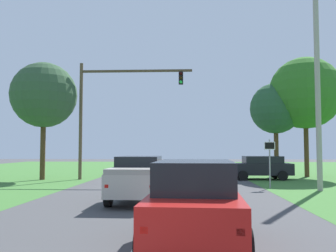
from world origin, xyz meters
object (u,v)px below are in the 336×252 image
Objects in this scene: traffic_light at (109,102)px; extra_tree_2 at (44,95)px; red_suv_near at (195,201)px; oak_tree_right at (305,93)px; keep_moving_sign at (270,157)px; utility_pole_right at (318,93)px; pickup_truck_lead at (140,178)px; crossing_suv_far at (260,167)px; extra_tree_1 at (276,109)px.

traffic_light is 1.00× the size of extra_tree_2.
extra_tree_2 is (-10.32, 17.03, 5.01)m from red_suv_near.
extra_tree_2 is at bearing -169.59° from oak_tree_right.
red_suv_near is at bearing -110.21° from keep_moving_sign.
red_suv_near is 18.85m from traffic_light.
keep_moving_sign is 16.16m from extra_tree_2.
utility_pole_right reaches higher than oak_tree_right.
keep_moving_sign is 4.29m from utility_pole_right.
pickup_truck_lead is at bearing -129.80° from oak_tree_right.
traffic_light is 12.04m from keep_moving_sign.
utility_pole_right is at bearing -26.66° from traffic_light.
traffic_light is at bearing -176.97° from crossing_suv_far.
utility_pole_right reaches higher than extra_tree_1.
traffic_light reaches higher than pickup_truck_lead.
keep_moving_sign is at bearing -106.05° from extra_tree_1.
traffic_light reaches higher than keep_moving_sign.
keep_moving_sign is (4.50, 12.23, 0.73)m from red_suv_near.
keep_moving_sign reaches higher than red_suv_near.
utility_pole_right is (-2.44, -9.51, -1.41)m from oak_tree_right.
pickup_truck_lead is at bearing -71.25° from traffic_light.
traffic_light is at bearing 153.13° from keep_moving_sign.
oak_tree_right is (14.95, 3.23, 1.03)m from traffic_light.
extra_tree_1 is at bearing 13.10° from extra_tree_2.
traffic_light is at bearing 108.10° from red_suv_near.
extra_tree_2 is at bearing 162.06° from keep_moving_sign.
oak_tree_right is at bearing 10.41° from extra_tree_2.
extra_tree_1 is (9.18, 14.13, 4.43)m from pickup_truck_lead.
oak_tree_right is at bearing 60.43° from keep_moving_sign.
extra_tree_2 reaches higher than extra_tree_1.
pickup_truck_lead is 1.25× the size of crossing_suv_far.
crossing_suv_far is 0.53× the size of extra_tree_2.
extra_tree_1 is at bearing 168.66° from oak_tree_right.
oak_tree_right reaches higher than pickup_truck_lead.
extra_tree_2 is (-15.44, -0.94, 5.12)m from crossing_suv_far.
crossing_suv_far is 0.60× the size of extra_tree_1.
extra_tree_1 is at bearing 56.98° from pickup_truck_lead.
crossing_suv_far is 0.43× the size of utility_pole_right.
keep_moving_sign is 0.26× the size of utility_pole_right.
extra_tree_2 is at bearing 160.96° from utility_pole_right.
extra_tree_1 is (12.73, 3.68, -0.14)m from traffic_light.
traffic_light is 3.09× the size of keep_moving_sign.
utility_pole_right is at bearing 24.96° from pickup_truck_lead.
oak_tree_right reaches higher than crossing_suv_far.
pickup_truck_lead is 0.54× the size of utility_pole_right.
crossing_suv_far is (-4.14, -2.66, -5.68)m from oak_tree_right.
red_suv_near is 0.45× the size of utility_pole_right.
traffic_light is 0.89× the size of oak_tree_right.
red_suv_near is at bearing -121.58° from utility_pole_right.
utility_pole_right is at bearing -104.36° from oak_tree_right.
pickup_truck_lead is 10.74m from utility_pole_right.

